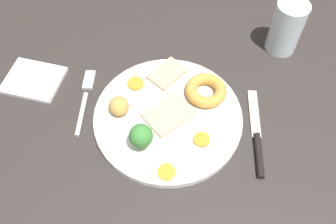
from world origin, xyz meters
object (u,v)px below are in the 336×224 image
(meat_slice_main, at_px, (168,115))
(yorkshire_pudding, at_px, (206,90))
(broccoli_floret, at_px, (141,136))
(fork, at_px, (85,99))
(carrot_coin_back, at_px, (166,172))
(dinner_plate, at_px, (168,117))
(water_glass, at_px, (286,27))
(carrot_coin_side, at_px, (202,140))
(meat_slice_under, at_px, (167,74))
(roast_potato_left, at_px, (119,107))
(carrot_coin_front, at_px, (135,84))
(folded_napkin, at_px, (34,80))
(knife, at_px, (257,139))

(meat_slice_main, bearing_deg, yorkshire_pudding, 41.14)
(meat_slice_main, relative_size, broccoli_floret, 1.53)
(fork, bearing_deg, carrot_coin_back, -132.08)
(dinner_plate, distance_m, fork, 0.17)
(fork, bearing_deg, water_glass, -67.72)
(broccoli_floret, xyz_separation_m, water_glass, (0.26, 0.28, 0.01))
(water_glass, bearing_deg, carrot_coin_side, -121.39)
(dinner_plate, xyz_separation_m, meat_slice_under, (-0.01, 0.09, 0.01))
(meat_slice_main, distance_m, broccoli_floret, 0.08)
(dinner_plate, bearing_deg, meat_slice_main, -62.99)
(meat_slice_main, xyz_separation_m, roast_potato_left, (-0.09, -0.00, 0.01))
(meat_slice_main, xyz_separation_m, water_glass, (0.22, 0.21, 0.04))
(dinner_plate, height_order, carrot_coin_back, carrot_coin_back)
(dinner_plate, xyz_separation_m, meat_slice_main, (0.00, -0.00, 0.01))
(carrot_coin_front, distance_m, broccoli_floret, 0.14)
(meat_slice_main, relative_size, fork, 0.55)
(carrot_coin_back, height_order, folded_napkin, carrot_coin_back)
(carrot_coin_back, height_order, water_glass, water_glass)
(carrot_coin_side, bearing_deg, dinner_plate, 143.64)
(roast_potato_left, relative_size, carrot_coin_side, 1.31)
(broccoli_floret, height_order, folded_napkin, broccoli_floret)
(carrot_coin_front, distance_m, carrot_coin_side, 0.17)
(broccoli_floret, height_order, fork, broccoli_floret)
(knife, bearing_deg, carrot_coin_back, 115.81)
(meat_slice_main, height_order, water_glass, water_glass)
(dinner_plate, xyz_separation_m, carrot_coin_front, (-0.07, 0.06, 0.01))
(meat_slice_main, bearing_deg, broccoli_floret, -120.77)
(carrot_coin_front, xyz_separation_m, fork, (-0.09, -0.04, -0.01))
(carrot_coin_front, bearing_deg, broccoli_floret, -76.48)
(roast_potato_left, distance_m, broccoli_floret, 0.09)
(water_glass, bearing_deg, meat_slice_under, -153.88)
(knife, distance_m, water_glass, 0.25)
(fork, bearing_deg, meat_slice_under, -68.99)
(carrot_coin_side, distance_m, fork, 0.24)
(yorkshire_pudding, bearing_deg, broccoli_floret, -130.36)
(carrot_coin_side, bearing_deg, knife, 10.58)
(meat_slice_main, bearing_deg, meat_slice_under, 97.07)
(fork, bearing_deg, meat_slice_main, -102.72)
(carrot_coin_side, height_order, folded_napkin, carrot_coin_side)
(knife, bearing_deg, meat_slice_main, 77.46)
(broccoli_floret, distance_m, knife, 0.21)
(yorkshire_pudding, relative_size, roast_potato_left, 2.04)
(water_glass, bearing_deg, carrot_coin_back, -123.21)
(carrot_coin_back, distance_m, folded_napkin, 0.34)
(meat_slice_under, distance_m, roast_potato_left, 0.13)
(broccoli_floret, distance_m, folded_napkin, 0.28)
(carrot_coin_front, bearing_deg, knife, -21.66)
(carrot_coin_front, xyz_separation_m, broccoli_floret, (0.03, -0.13, 0.03))
(carrot_coin_side, height_order, broccoli_floret, broccoli_floret)
(knife, distance_m, folded_napkin, 0.45)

